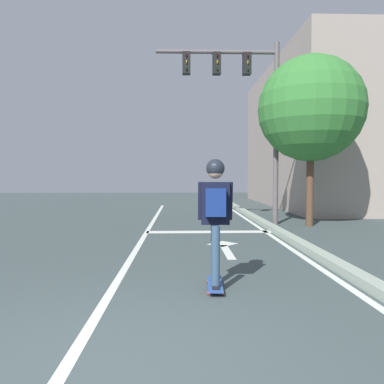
{
  "coord_description": "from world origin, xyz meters",
  "views": [
    {
      "loc": [
        0.63,
        -2.79,
        1.51
      ],
      "look_at": [
        0.84,
        4.27,
        1.2
      ],
      "focal_mm": 35.14,
      "sensor_mm": 36.0,
      "label": 1
    }
  ],
  "objects_px": {
    "skater": "(215,205)",
    "traffic_signal_mast": "(243,93)",
    "skateboard": "(215,284)",
    "roadside_tree": "(311,109)"
  },
  "relations": [
    {
      "from": "skater",
      "to": "traffic_signal_mast",
      "type": "bearing_deg",
      "value": 77.67
    },
    {
      "from": "traffic_signal_mast",
      "to": "skateboard",
      "type": "bearing_deg",
      "value": -102.35
    },
    {
      "from": "traffic_signal_mast",
      "to": "roadside_tree",
      "type": "height_order",
      "value": "traffic_signal_mast"
    },
    {
      "from": "skateboard",
      "to": "roadside_tree",
      "type": "height_order",
      "value": "roadside_tree"
    },
    {
      "from": "skater",
      "to": "traffic_signal_mast",
      "type": "distance_m",
      "value": 7.3
    },
    {
      "from": "traffic_signal_mast",
      "to": "roadside_tree",
      "type": "distance_m",
      "value": 2.07
    },
    {
      "from": "traffic_signal_mast",
      "to": "roadside_tree",
      "type": "relative_size",
      "value": 1.1
    },
    {
      "from": "skateboard",
      "to": "traffic_signal_mast",
      "type": "distance_m",
      "value": 7.77
    },
    {
      "from": "traffic_signal_mast",
      "to": "roadside_tree",
      "type": "bearing_deg",
      "value": -12.62
    },
    {
      "from": "skater",
      "to": "roadside_tree",
      "type": "height_order",
      "value": "roadside_tree"
    }
  ]
}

